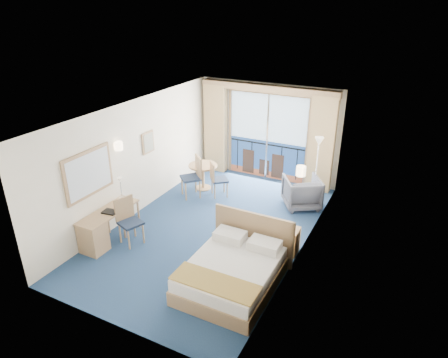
{
  "coord_description": "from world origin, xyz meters",
  "views": [
    {
      "loc": [
        3.72,
        -6.75,
        4.72
      ],
      "look_at": [
        0.18,
        0.2,
        1.19
      ],
      "focal_mm": 32.0,
      "sensor_mm": 36.0,
      "label": 1
    }
  ],
  "objects_px": {
    "desk": "(97,233)",
    "desk_chair": "(128,218)",
    "armchair": "(302,192)",
    "table_chair_b": "(194,174)",
    "floor_lamp": "(318,154)",
    "round_table": "(203,171)",
    "bed": "(233,271)",
    "nightstand": "(288,240)",
    "table_chair_a": "(216,177)"
  },
  "relations": [
    {
      "from": "round_table",
      "to": "table_chair_b",
      "type": "xyz_separation_m",
      "value": [
        0.02,
        -0.49,
        0.09
      ]
    },
    {
      "from": "nightstand",
      "to": "armchair",
      "type": "distance_m",
      "value": 2.05
    },
    {
      "from": "bed",
      "to": "desk",
      "type": "xyz_separation_m",
      "value": [
        -2.98,
        -0.23,
        0.09
      ]
    },
    {
      "from": "armchair",
      "to": "table_chair_a",
      "type": "relative_size",
      "value": 0.9
    },
    {
      "from": "desk",
      "to": "round_table",
      "type": "distance_m",
      "value": 3.52
    },
    {
      "from": "desk",
      "to": "round_table",
      "type": "bearing_deg",
      "value": 81.72
    },
    {
      "from": "armchair",
      "to": "floor_lamp",
      "type": "xyz_separation_m",
      "value": [
        0.21,
        0.38,
        0.91
      ]
    },
    {
      "from": "bed",
      "to": "table_chair_b",
      "type": "xyz_separation_m",
      "value": [
        -2.45,
        2.76,
        0.32
      ]
    },
    {
      "from": "round_table",
      "to": "bed",
      "type": "bearing_deg",
      "value": -52.77
    },
    {
      "from": "armchair",
      "to": "desk",
      "type": "relative_size",
      "value": 0.59
    },
    {
      "from": "nightstand",
      "to": "table_chair_a",
      "type": "relative_size",
      "value": 0.56
    },
    {
      "from": "floor_lamp",
      "to": "table_chair_b",
      "type": "xyz_separation_m",
      "value": [
        -2.87,
        -1.07,
        -0.69
      ]
    },
    {
      "from": "desk",
      "to": "desk_chair",
      "type": "height_order",
      "value": "desk_chair"
    },
    {
      "from": "table_chair_b",
      "to": "desk_chair",
      "type": "bearing_deg",
      "value": -49.69
    },
    {
      "from": "nightstand",
      "to": "floor_lamp",
      "type": "bearing_deg",
      "value": 92.95
    },
    {
      "from": "nightstand",
      "to": "bed",
      "type": "bearing_deg",
      "value": -110.72
    },
    {
      "from": "bed",
      "to": "nightstand",
      "type": "height_order",
      "value": "bed"
    },
    {
      "from": "desk_chair",
      "to": "nightstand",
      "type": "bearing_deg",
      "value": -49.98
    },
    {
      "from": "desk_chair",
      "to": "round_table",
      "type": "bearing_deg",
      "value": 17.87
    },
    {
      "from": "nightstand",
      "to": "desk",
      "type": "distance_m",
      "value": 3.89
    },
    {
      "from": "bed",
      "to": "floor_lamp",
      "type": "xyz_separation_m",
      "value": [
        0.42,
        3.83,
        1.02
      ]
    },
    {
      "from": "desk_chair",
      "to": "table_chair_b",
      "type": "xyz_separation_m",
      "value": [
        0.11,
        2.48,
        0.05
      ]
    },
    {
      "from": "bed",
      "to": "round_table",
      "type": "height_order",
      "value": "bed"
    },
    {
      "from": "desk",
      "to": "table_chair_a",
      "type": "bearing_deg",
      "value": 72.13
    },
    {
      "from": "armchair",
      "to": "round_table",
      "type": "xyz_separation_m",
      "value": [
        -2.68,
        -0.2,
        0.13
      ]
    },
    {
      "from": "floor_lamp",
      "to": "bed",
      "type": "bearing_deg",
      "value": -96.2
    },
    {
      "from": "bed",
      "to": "desk",
      "type": "bearing_deg",
      "value": -175.6
    },
    {
      "from": "armchair",
      "to": "desk_chair",
      "type": "relative_size",
      "value": 0.85
    },
    {
      "from": "nightstand",
      "to": "armchair",
      "type": "bearing_deg",
      "value": 99.38
    },
    {
      "from": "bed",
      "to": "nightstand",
      "type": "distance_m",
      "value": 1.53
    },
    {
      "from": "armchair",
      "to": "floor_lamp",
      "type": "distance_m",
      "value": 1.01
    },
    {
      "from": "nightstand",
      "to": "desk",
      "type": "height_order",
      "value": "desk"
    },
    {
      "from": "armchair",
      "to": "floor_lamp",
      "type": "height_order",
      "value": "floor_lamp"
    },
    {
      "from": "floor_lamp",
      "to": "desk",
      "type": "relative_size",
      "value": 1.19
    },
    {
      "from": "desk",
      "to": "desk_chair",
      "type": "distance_m",
      "value": 0.68
    },
    {
      "from": "armchair",
      "to": "table_chair_b",
      "type": "distance_m",
      "value": 2.76
    },
    {
      "from": "nightstand",
      "to": "desk",
      "type": "xyz_separation_m",
      "value": [
        -3.52,
        -1.66,
        0.11
      ]
    },
    {
      "from": "nightstand",
      "to": "armchair",
      "type": "relative_size",
      "value": 0.63
    },
    {
      "from": "nightstand",
      "to": "table_chair_b",
      "type": "relative_size",
      "value": 0.49
    },
    {
      "from": "round_table",
      "to": "table_chair_b",
      "type": "relative_size",
      "value": 0.71
    },
    {
      "from": "nightstand",
      "to": "desk_chair",
      "type": "xyz_separation_m",
      "value": [
        -3.11,
        -1.15,
        0.3
      ]
    },
    {
      "from": "table_chair_a",
      "to": "round_table",
      "type": "bearing_deg",
      "value": 24.82
    },
    {
      "from": "table_chair_b",
      "to": "floor_lamp",
      "type": "bearing_deg",
      "value": 63.4
    },
    {
      "from": "bed",
      "to": "armchair",
      "type": "bearing_deg",
      "value": 86.58
    },
    {
      "from": "floor_lamp",
      "to": "table_chair_a",
      "type": "distance_m",
      "value": 2.61
    },
    {
      "from": "armchair",
      "to": "table_chair_b",
      "type": "relative_size",
      "value": 0.79
    },
    {
      "from": "nightstand",
      "to": "round_table",
      "type": "xyz_separation_m",
      "value": [
        -3.01,
        1.82,
        0.25
      ]
    },
    {
      "from": "floor_lamp",
      "to": "desk_chair",
      "type": "height_order",
      "value": "floor_lamp"
    },
    {
      "from": "desk",
      "to": "armchair",
      "type": "bearing_deg",
      "value": 49.13
    },
    {
      "from": "round_table",
      "to": "table_chair_a",
      "type": "height_order",
      "value": "table_chair_a"
    }
  ]
}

